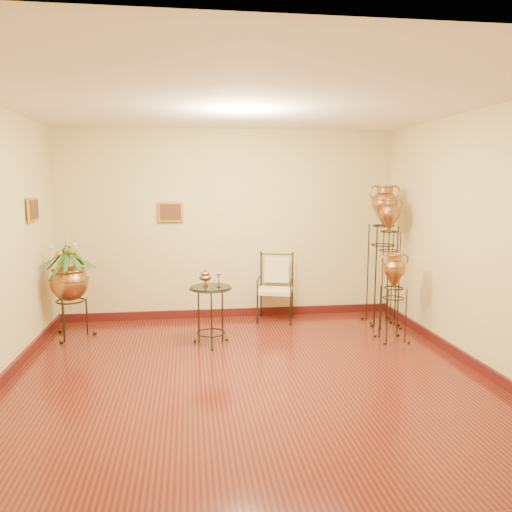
{
  "coord_description": "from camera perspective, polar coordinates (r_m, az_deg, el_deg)",
  "views": [
    {
      "loc": [
        -0.59,
        -4.91,
        2.02
      ],
      "look_at": [
        0.25,
        1.3,
        1.1
      ],
      "focal_mm": 35.0,
      "sensor_mm": 36.0,
      "label": 1
    }
  ],
  "objects": [
    {
      "name": "ground",
      "position": [
        5.34,
        -0.81,
        -13.86
      ],
      "size": [
        5.0,
        5.0,
        0.0
      ],
      "primitive_type": "plane",
      "color": "maroon",
      "rests_on": "ground"
    },
    {
      "name": "amphora_short",
      "position": [
        6.63,
        15.43,
        -4.53
      ],
      "size": [
        0.46,
        0.46,
        1.16
      ],
      "rotation": [
        0.0,
        0.0,
        -0.38
      ],
      "color": "black",
      "rests_on": "ground"
    },
    {
      "name": "amphora_mid",
      "position": [
        7.35,
        14.26,
        0.26
      ],
      "size": [
        0.49,
        0.49,
        2.02
      ],
      "rotation": [
        0.0,
        0.0,
        -0.1
      ],
      "color": "black",
      "rests_on": "ground"
    },
    {
      "name": "armchair",
      "position": [
        7.33,
        2.23,
        -3.68
      ],
      "size": [
        0.67,
        0.64,
        0.98
      ],
      "rotation": [
        0.0,
        0.0,
        -0.26
      ],
      "color": "black",
      "rests_on": "ground"
    },
    {
      "name": "side_table",
      "position": [
        6.31,
        -5.19,
        -6.67
      ],
      "size": [
        0.58,
        0.58,
        0.94
      ],
      "rotation": [
        0.0,
        0.0,
        -0.14
      ],
      "color": "black",
      "rests_on": "ground"
    },
    {
      "name": "room_shell",
      "position": [
        4.96,
        -0.93,
        5.03
      ],
      "size": [
        5.02,
        5.02,
        2.81
      ],
      "color": "#D2C787",
      "rests_on": "ground"
    },
    {
      "name": "planter_urn",
      "position": [
        6.93,
        -20.59,
        -2.36
      ],
      "size": [
        0.81,
        0.81,
        1.42
      ],
      "rotation": [
        0.0,
        0.0,
        0.07
      ],
      "color": "black",
      "rests_on": "ground"
    },
    {
      "name": "amphora_tall",
      "position": [
        7.18,
        14.83,
        -0.61
      ],
      "size": [
        0.48,
        0.48,
        1.83
      ],
      "rotation": [
        0.0,
        0.0,
        0.43
      ],
      "color": "black",
      "rests_on": "ground"
    }
  ]
}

